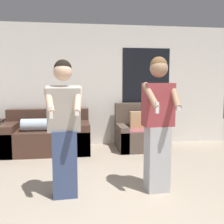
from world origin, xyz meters
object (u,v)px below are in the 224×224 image
(armchair, at_px, (138,134))
(person_left, at_px, (64,128))
(person_right, at_px, (158,123))
(couch, at_px, (47,137))

(armchair, bearing_deg, person_left, -123.42)
(armchair, height_order, person_right, person_right)
(armchair, distance_m, person_left, 2.73)
(person_left, xyz_separation_m, person_right, (1.20, 0.02, 0.04))
(couch, height_order, person_left, person_left)
(couch, xyz_separation_m, person_right, (1.65, -2.19, 0.59))
(couch, distance_m, person_right, 2.81)
(armchair, xyz_separation_m, person_right, (-0.27, -2.21, 0.59))
(couch, bearing_deg, person_left, -78.55)
(person_left, bearing_deg, person_right, 0.91)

